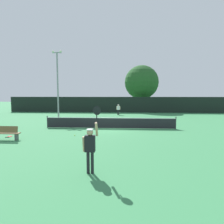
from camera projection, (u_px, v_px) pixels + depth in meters
The scene contains 11 objects.
ground_plane at pixel (110, 128), 16.97m from camera, with size 120.00×120.00×0.00m, color #387F4C.
tennis_net at pixel (110, 123), 16.92m from camera, with size 11.50×0.08×1.07m.
perimeter_fence at pixel (117, 105), 31.90m from camera, with size 36.70×0.12×2.61m, color black.
player_serving at pixel (90, 144), 7.17m from camera, with size 0.68×0.40×2.56m.
player_receiving at pixel (118, 109), 27.99m from camera, with size 0.57×0.23×1.55m.
tennis_ball at pixel (75, 135), 13.89m from camera, with size 0.07×0.07×0.07m, color #CCE033.
spare_racket at pixel (10, 136), 13.58m from camera, with size 0.28×0.52×0.04m.
courtside_bench at pixel (6, 133), 12.53m from camera, with size 1.80×0.44×0.95m.
light_pole at pixel (58, 81), 22.59m from camera, with size 1.18×0.28×8.14m.
large_tree at pixel (142, 82), 34.80m from camera, with size 6.13×6.13×8.29m.
parked_car_near at pixel (103, 105), 39.83m from camera, with size 2.17×4.31×1.69m.
Camera 1 is at (1.26, -16.72, 2.98)m, focal length 30.65 mm.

